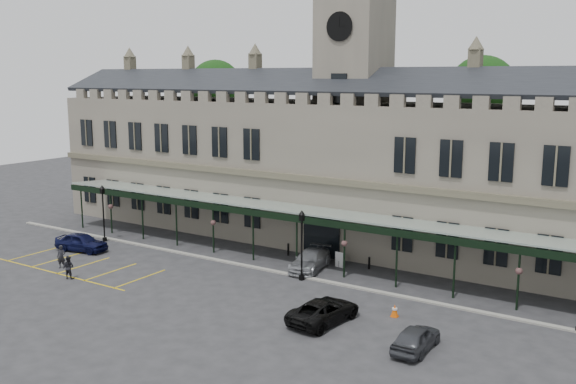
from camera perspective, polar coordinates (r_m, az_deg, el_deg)
The scene contains 20 objects.
ground at distance 42.76m, azimuth -4.43°, elevation -9.16°, with size 140.00×140.00×0.00m, color #29292C.
station_building at distance 54.38m, azimuth 5.68°, elevation 2.06°, with size 60.00×10.36×17.30m.
clock_tower at distance 53.91m, azimuth 5.85°, elevation 9.07°, with size 5.60×5.60×24.80m.
canopy at distance 47.95m, azimuth 0.95°, elevation -3.97°, with size 50.00×4.10×4.30m.
kerb at distance 47.00m, azimuth -0.33°, elevation -7.23°, with size 60.00×0.40×0.12m, color gray.
parking_markings at distance 51.17m, azimuth -18.13°, elevation -6.36°, with size 16.00×6.00×0.01m, color gold, non-canonical shape.
tree_behind_left at distance 73.60m, azimuth -6.45°, elevation 9.15°, with size 6.00×6.00×16.00m.
tree_behind_mid at distance 59.36m, azimuth 16.87°, elevation 8.51°, with size 6.00×6.00×16.00m.
lamp_post_left at distance 57.67m, azimuth -16.11°, elevation -1.38°, with size 0.47×0.47×4.97m.
lamp_post_mid at distance 44.91m, azimuth 1.23°, elevation -4.18°, with size 0.48×0.48×5.05m.
traffic_cone at distance 39.52m, azimuth 9.46°, elevation -10.37°, with size 0.47×0.47×0.75m.
sign_board at distance 48.62m, azimuth 4.56°, elevation -6.03°, with size 0.69×0.13×1.18m.
bollard_left at distance 51.58m, azimuth 0.03°, elevation -5.13°, with size 0.18×0.18×0.99m, color black.
bollard_right at distance 48.49m, azimuth 7.23°, elevation -6.27°, with size 0.16×0.16×0.91m, color black.
car_left_a at distance 55.44m, azimuth -17.89°, elevation -4.25°, with size 1.80×4.48×1.53m, color black.
car_taxi at distance 47.92m, azimuth 1.99°, elevation -6.07°, with size 2.01×4.95×1.44m, color gray.
car_van at distance 38.13m, azimuth 3.21°, elevation -10.49°, with size 2.33×5.05×1.40m, color black.
car_right_a at distance 35.10m, azimuth 11.30°, elevation -12.62°, with size 1.60×3.98×1.36m, color #36383D.
person_a at distance 51.08m, azimuth -19.50°, elevation -5.45°, with size 0.64×0.42×1.75m, color black.
person_b at distance 48.36m, azimuth -18.93°, elevation -6.34°, with size 0.81×0.63×1.67m, color black.
Camera 1 is at (24.56, -31.98, 14.24)m, focal length 40.00 mm.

